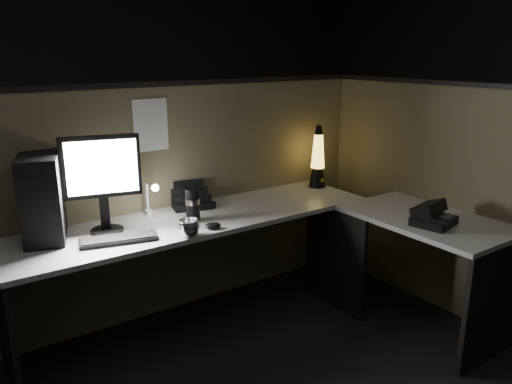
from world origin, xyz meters
TOP-DOWN VIEW (x-y plane):
  - floor at (0.00, 0.00)m, footprint 6.00×6.00m
  - room_shell at (0.00, 0.00)m, footprint 6.00×6.00m
  - partition_back at (0.00, 0.93)m, footprint 2.66×0.06m
  - partition_right at (1.33, 0.10)m, footprint 0.06×1.66m
  - desk at (0.18, 0.25)m, footprint 2.60×1.60m
  - pc_tower at (-0.99, 0.79)m, footprint 0.32×0.48m
  - monitor at (-0.70, 0.68)m, footprint 0.42×0.18m
  - keyboard at (-0.69, 0.49)m, footprint 0.43×0.23m
  - mouse at (-0.18, 0.37)m, footprint 0.11×0.09m
  - clip_lamp at (-0.38, 0.76)m, footprint 0.04×0.17m
  - organizer at (-0.09, 0.82)m, footprint 0.29×0.27m
  - lava_lamp at (0.92, 0.72)m, footprint 0.12×0.12m
  - travel_mug at (-0.21, 0.57)m, footprint 0.09×0.09m
  - steel_mug at (-0.35, 0.34)m, footprint 0.13×0.13m
  - figurine at (0.92, 0.70)m, footprint 0.06×0.06m
  - pinned_paper at (-0.30, 0.90)m, footprint 0.22×0.00m
  - desk_phone at (0.91, -0.29)m, footprint 0.27×0.27m

SIDE VIEW (x-z plane):
  - floor at x=0.00m, z-range 0.00..0.00m
  - desk at x=0.18m, z-range 0.22..0.95m
  - keyboard at x=-0.69m, z-range 0.73..0.75m
  - mouse at x=-0.18m, z-range 0.73..0.77m
  - partition_back at x=0.00m, z-range 0.00..1.50m
  - partition_right at x=1.33m, z-range 0.00..1.50m
  - organizer at x=-0.09m, z-range 0.68..0.86m
  - steel_mug at x=-0.35m, z-range 0.73..0.83m
  - desk_phone at x=0.91m, z-range 0.71..0.85m
  - figurine at x=0.92m, z-range 0.75..0.82m
  - travel_mug at x=-0.21m, z-range 0.73..0.93m
  - clip_lamp at x=-0.38m, z-range 0.75..0.97m
  - lava_lamp at x=0.92m, z-range 0.69..1.15m
  - pc_tower at x=-0.99m, z-range 0.73..1.19m
  - monitor at x=-0.70m, z-range 0.79..1.33m
  - pinned_paper at x=-0.30m, z-range 1.11..1.43m
  - room_shell at x=0.00m, z-range -1.38..4.62m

